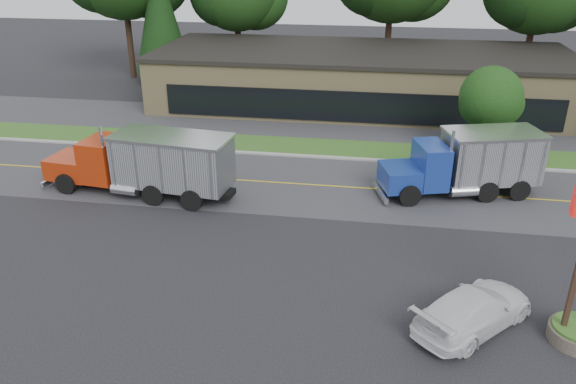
% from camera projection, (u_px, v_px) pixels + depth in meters
% --- Properties ---
extents(ground, '(140.00, 140.00, 0.00)m').
position_uv_depth(ground, '(281.00, 273.00, 22.65)').
color(ground, '#313136').
rests_on(ground, ground).
extents(road, '(60.00, 8.00, 0.02)m').
position_uv_depth(road, '(309.00, 185.00, 30.73)').
color(road, '#4E4E53').
rests_on(road, ground).
extents(center_line, '(60.00, 0.12, 0.01)m').
position_uv_depth(center_line, '(309.00, 185.00, 30.73)').
color(center_line, gold).
rests_on(center_line, ground).
extents(curb, '(60.00, 0.30, 0.12)m').
position_uv_depth(curb, '(318.00, 158.00, 34.50)').
color(curb, '#9E9E99').
rests_on(curb, ground).
extents(grass_verge, '(60.00, 3.40, 0.03)m').
position_uv_depth(grass_verge, '(321.00, 148.00, 36.12)').
color(grass_verge, '#2B6121').
rests_on(grass_verge, ground).
extents(far_parking, '(60.00, 7.00, 0.02)m').
position_uv_depth(far_parking, '(328.00, 124.00, 40.61)').
color(far_parking, '#4E4E53').
rests_on(far_parking, ground).
extents(strip_mall, '(32.00, 12.00, 4.00)m').
position_uv_depth(strip_mall, '(361.00, 79.00, 44.88)').
color(strip_mall, tan).
rests_on(strip_mall, ground).
extents(evergreen_left, '(4.98, 4.98, 11.32)m').
position_uv_depth(evergreen_left, '(160.00, 14.00, 49.33)').
color(evergreen_left, '#382619').
rests_on(evergreen_left, ground).
extents(tree_verge, '(3.92, 3.69, 5.59)m').
position_uv_depth(tree_verge, '(491.00, 100.00, 33.23)').
color(tree_verge, '#382619').
rests_on(tree_verge, ground).
extents(dump_truck_red, '(10.42, 3.74, 3.36)m').
position_uv_depth(dump_truck_red, '(148.00, 162.00, 28.87)').
color(dump_truck_red, black).
rests_on(dump_truck_red, ground).
extents(dump_truck_blue, '(8.47, 4.61, 3.36)m').
position_uv_depth(dump_truck_blue, '(470.00, 161.00, 29.00)').
color(dump_truck_blue, black).
rests_on(dump_truck_blue, ground).
extents(rally_car, '(4.92, 5.02, 1.45)m').
position_uv_depth(rally_car, '(474.00, 309.00, 19.28)').
color(rally_car, white).
rests_on(rally_car, ground).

